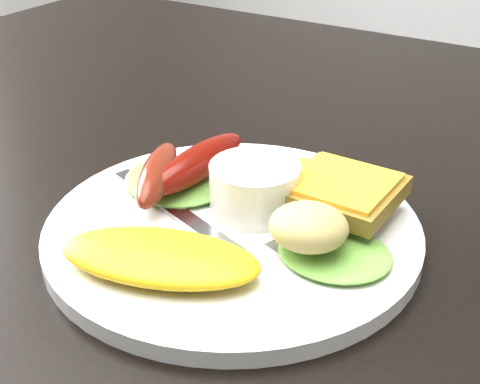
{
  "coord_description": "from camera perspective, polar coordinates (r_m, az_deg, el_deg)",
  "views": [
    {
      "loc": [
        0.25,
        -0.5,
        1.01
      ],
      "look_at": [
        0.03,
        -0.15,
        0.78
      ],
      "focal_mm": 50.0,
      "sensor_mm": 36.0,
      "label": 1
    }
  ],
  "objects": [
    {
      "name": "lettuce_right",
      "position": [
        0.44,
        8.08,
        -5.16
      ],
      "size": [
        0.08,
        0.07,
        0.01
      ],
      "primitive_type": "ellipsoid",
      "rotation": [
        0.0,
        0.0,
        0.03
      ],
      "color": "#66A43B",
      "rests_on": "plate"
    },
    {
      "name": "sausage_b",
      "position": [
        0.51,
        -3.5,
        2.53
      ],
      "size": [
        0.03,
        0.11,
        0.03
      ],
      "primitive_type": "ellipsoid",
      "rotation": [
        0.0,
        0.0,
        -0.03
      ],
      "color": "#610F06",
      "rests_on": "lettuce_left"
    },
    {
      "name": "omelette",
      "position": [
        0.42,
        -6.86,
        -5.54
      ],
      "size": [
        0.14,
        0.1,
        0.02
      ],
      "primitive_type": "ellipsoid",
      "rotation": [
        0.0,
        0.0,
        0.31
      ],
      "color": "yellow",
      "rests_on": "plate"
    },
    {
      "name": "sausage_a",
      "position": [
        0.5,
        -7.06,
        1.57
      ],
      "size": [
        0.06,
        0.1,
        0.02
      ],
      "primitive_type": "ellipsoid",
      "rotation": [
        0.0,
        0.0,
        0.45
      ],
      "color": "maroon",
      "rests_on": "lettuce_left"
    },
    {
      "name": "toast_b",
      "position": [
        0.48,
        8.72,
        0.03
      ],
      "size": [
        0.08,
        0.08,
        0.01
      ],
      "primitive_type": "cube",
      "rotation": [
        0.0,
        0.0,
        -0.02
      ],
      "color": "olive",
      "rests_on": "toast_a"
    },
    {
      "name": "plate",
      "position": [
        0.48,
        -0.63,
        -3.22
      ],
      "size": [
        0.27,
        0.27,
        0.01
      ],
      "primitive_type": "cylinder",
      "color": "white",
      "rests_on": "dining_table"
    },
    {
      "name": "dining_table",
      "position": [
        0.62,
        4.52,
        2.23
      ],
      "size": [
        1.2,
        0.8,
        0.04
      ],
      "primitive_type": "cube",
      "color": "black",
      "rests_on": "ground"
    },
    {
      "name": "toast_a",
      "position": [
        0.5,
        5.99,
        -0.1
      ],
      "size": [
        0.11,
        0.11,
        0.01
      ],
      "primitive_type": "cube",
      "rotation": [
        0.0,
        0.0,
        0.4
      ],
      "color": "olive",
      "rests_on": "plate"
    },
    {
      "name": "fork",
      "position": [
        0.48,
        -5.4,
        -1.71
      ],
      "size": [
        0.15,
        0.06,
        0.0
      ],
      "primitive_type": "cube",
      "rotation": [
        0.0,
        0.0,
        -0.34
      ],
      "color": "#ADAFB7",
      "rests_on": "plate"
    },
    {
      "name": "ramekin",
      "position": [
        0.48,
        1.26,
        0.26
      ],
      "size": [
        0.07,
        0.07,
        0.04
      ],
      "primitive_type": "cylinder",
      "rotation": [
        0.0,
        0.0,
        0.03
      ],
      "color": "white",
      "rests_on": "plate"
    },
    {
      "name": "potato_salad",
      "position": [
        0.43,
        5.87,
        -2.97
      ],
      "size": [
        0.06,
        0.06,
        0.03
      ],
      "primitive_type": "ellipsoid",
      "rotation": [
        0.0,
        0.0,
        0.26
      ],
      "color": "beige",
      "rests_on": "lettuce_right"
    },
    {
      "name": "lettuce_left",
      "position": [
        0.52,
        -5.38,
        1.01
      ],
      "size": [
        0.11,
        0.11,
        0.01
      ],
      "primitive_type": "ellipsoid",
      "rotation": [
        0.0,
        0.0,
        -0.38
      ],
      "color": "olive",
      "rests_on": "plate"
    }
  ]
}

